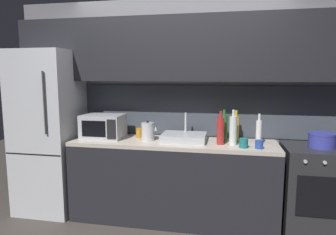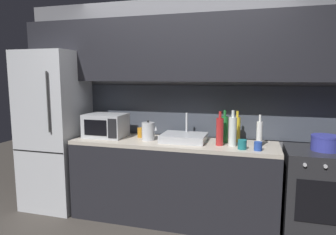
% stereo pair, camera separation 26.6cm
% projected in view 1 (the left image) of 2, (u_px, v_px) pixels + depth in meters
% --- Properties ---
extents(back_wall, '(3.97, 0.44, 2.50)m').
position_uv_depth(back_wall, '(178.00, 81.00, 3.49)').
color(back_wall, slate).
rests_on(back_wall, ground).
extents(counter_run, '(2.23, 0.60, 0.90)m').
position_uv_depth(counter_run, '(173.00, 180.00, 3.35)').
color(counter_run, black).
rests_on(counter_run, ground).
extents(refrigerator, '(0.68, 0.69, 1.90)m').
position_uv_depth(refrigerator, '(49.00, 132.00, 3.57)').
color(refrigerator, '#B7BABF').
rests_on(refrigerator, ground).
extents(oven_range, '(0.60, 0.62, 0.90)m').
position_uv_depth(oven_range, '(313.00, 190.00, 3.07)').
color(oven_range, '#232326').
rests_on(oven_range, ground).
extents(microwave, '(0.46, 0.35, 0.27)m').
position_uv_depth(microwave, '(103.00, 126.00, 3.44)').
color(microwave, '#A8AAAF').
rests_on(microwave, counter_run).
extents(sink_basin, '(0.48, 0.38, 0.30)m').
position_uv_depth(sink_basin, '(184.00, 137.00, 3.29)').
color(sink_basin, '#ADAFB5').
rests_on(sink_basin, counter_run).
extents(kettle, '(0.18, 0.14, 0.22)m').
position_uv_depth(kettle, '(148.00, 132.00, 3.31)').
color(kettle, '#B7BABF').
rests_on(kettle, counter_run).
extents(wine_bottle_white, '(0.06, 0.06, 0.32)m').
position_uv_depth(wine_bottle_white, '(259.00, 132.00, 3.12)').
color(wine_bottle_white, silver).
rests_on(wine_bottle_white, counter_run).
extents(wine_bottle_green, '(0.08, 0.08, 0.35)m').
position_uv_depth(wine_bottle_green, '(224.00, 128.00, 3.27)').
color(wine_bottle_green, '#1E6B2D').
rests_on(wine_bottle_green, counter_run).
extents(wine_bottle_clear, '(0.08, 0.08, 0.37)m').
position_uv_depth(wine_bottle_clear, '(233.00, 130.00, 3.10)').
color(wine_bottle_clear, silver).
rests_on(wine_bottle_clear, counter_run).
extents(wine_bottle_red, '(0.08, 0.08, 0.35)m').
position_uv_depth(wine_bottle_red, '(221.00, 130.00, 3.11)').
color(wine_bottle_red, '#A82323').
rests_on(wine_bottle_red, counter_run).
extents(wine_bottle_yellow, '(0.07, 0.07, 0.34)m').
position_uv_depth(wine_bottle_yellow, '(236.00, 128.00, 3.30)').
color(wine_bottle_yellow, gold).
rests_on(wine_bottle_yellow, counter_run).
extents(mug_blue, '(0.08, 0.08, 0.09)m').
position_uv_depth(mug_blue, '(259.00, 144.00, 2.94)').
color(mug_blue, '#234299').
rests_on(mug_blue, counter_run).
extents(mug_teal, '(0.09, 0.09, 0.10)m').
position_uv_depth(mug_teal, '(244.00, 143.00, 2.98)').
color(mug_teal, '#19666B').
rests_on(mug_teal, counter_run).
extents(mug_amber, '(0.09, 0.09, 0.11)m').
position_uv_depth(mug_amber, '(140.00, 133.00, 3.47)').
color(mug_amber, '#B27019').
rests_on(mug_amber, counter_run).
extents(cooking_pot, '(0.26, 0.26, 0.15)m').
position_uv_depth(cooking_pot, '(322.00, 140.00, 2.99)').
color(cooking_pot, '#333899').
rests_on(cooking_pot, oven_range).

